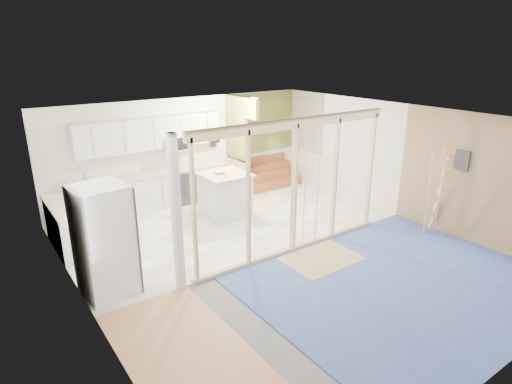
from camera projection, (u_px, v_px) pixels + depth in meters
room at (282, 190)px, 7.78m from camera, size 7.01×8.01×2.61m
floor_overlays at (282, 252)px, 8.29m from camera, size 7.00×8.00×0.03m
stud_frame at (272, 177)px, 7.56m from camera, size 4.66×0.14×2.60m
base_cabinets at (135, 200)px, 9.77m from camera, size 4.45×2.24×0.93m
upper_cabinets at (154, 134)px, 10.10m from camera, size 3.60×0.41×0.85m
green_partition at (257, 154)px, 11.84m from camera, size 2.25×1.51×2.60m
pot_rack at (214, 138)px, 8.85m from camera, size 0.52×0.52×0.72m
sheathing_panel at (490, 184)px, 8.14m from camera, size 0.02×4.00×2.60m
electrical_panel at (462, 160)px, 8.47m from camera, size 0.04×0.30×0.40m
ceiling_light at (251, 100)px, 10.46m from camera, size 0.32×0.32×0.08m
fridge at (105, 241)px, 6.67m from camera, size 0.87×0.84×1.82m
island at (225, 195)px, 9.91m from camera, size 1.08×1.08×1.04m
bowl at (220, 172)px, 9.74m from camera, size 0.34×0.34×0.06m
soap_bottle_a at (86, 176)px, 9.42m from camera, size 0.13×0.13×0.30m
soap_bottle_b at (211, 158)px, 11.19m from camera, size 0.09×0.09×0.18m
ladder at (435, 192)px, 8.81m from camera, size 0.97×0.22×1.85m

